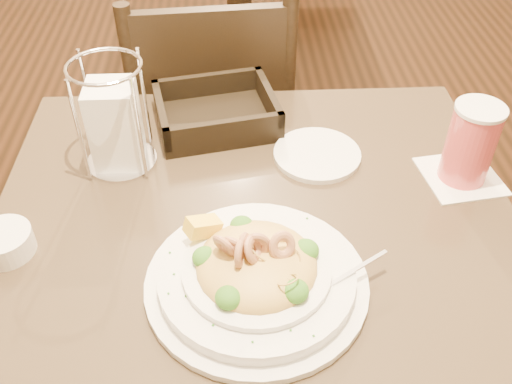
{
  "coord_description": "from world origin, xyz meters",
  "views": [
    {
      "loc": [
        -0.03,
        -0.65,
        1.42
      ],
      "look_at": [
        0.0,
        0.02,
        0.83
      ],
      "focal_mm": 40.0,
      "sensor_mm": 36.0,
      "label": 1
    }
  ],
  "objects_px": {
    "side_plate": "(317,155)",
    "butter_ramekin": "(5,242)",
    "dining_chair_near": "(213,132)",
    "drink_glass": "(470,144)",
    "pasta_bowl": "(256,272)",
    "napkin_caddy": "(115,123)",
    "bread_basket": "(216,114)",
    "main_table": "(257,322)"
  },
  "relations": [
    {
      "from": "side_plate",
      "to": "butter_ramekin",
      "type": "relative_size",
      "value": 1.85
    },
    {
      "from": "butter_ramekin",
      "to": "dining_chair_near",
      "type": "bearing_deg",
      "value": 64.8
    },
    {
      "from": "drink_glass",
      "to": "dining_chair_near",
      "type": "bearing_deg",
      "value": 132.43
    },
    {
      "from": "side_plate",
      "to": "butter_ramekin",
      "type": "distance_m",
      "value": 0.57
    },
    {
      "from": "pasta_bowl",
      "to": "drink_glass",
      "type": "relative_size",
      "value": 2.4
    },
    {
      "from": "dining_chair_near",
      "to": "napkin_caddy",
      "type": "xyz_separation_m",
      "value": [
        -0.16,
        -0.44,
        0.34
      ]
    },
    {
      "from": "side_plate",
      "to": "napkin_caddy",
      "type": "bearing_deg",
      "value": 179.62
    },
    {
      "from": "dining_chair_near",
      "to": "bread_basket",
      "type": "relative_size",
      "value": 3.46
    },
    {
      "from": "dining_chair_near",
      "to": "bread_basket",
      "type": "xyz_separation_m",
      "value": [
        0.02,
        -0.32,
        0.27
      ]
    },
    {
      "from": "pasta_bowl",
      "to": "main_table",
      "type": "bearing_deg",
      "value": 86.77
    },
    {
      "from": "main_table",
      "to": "bread_basket",
      "type": "bearing_deg",
      "value": 101.33
    },
    {
      "from": "drink_glass",
      "to": "napkin_caddy",
      "type": "relative_size",
      "value": 0.73
    },
    {
      "from": "main_table",
      "to": "pasta_bowl",
      "type": "height_order",
      "value": "pasta_bowl"
    },
    {
      "from": "side_plate",
      "to": "butter_ramekin",
      "type": "bearing_deg",
      "value": -157.34
    },
    {
      "from": "main_table",
      "to": "side_plate",
      "type": "height_order",
      "value": "side_plate"
    },
    {
      "from": "drink_glass",
      "to": "bread_basket",
      "type": "bearing_deg",
      "value": 156.49
    },
    {
      "from": "dining_chair_near",
      "to": "side_plate",
      "type": "distance_m",
      "value": 0.55
    },
    {
      "from": "drink_glass",
      "to": "main_table",
      "type": "bearing_deg",
      "value": -160.85
    },
    {
      "from": "napkin_caddy",
      "to": "main_table",
      "type": "bearing_deg",
      "value": -40.52
    },
    {
      "from": "main_table",
      "to": "butter_ramekin",
      "type": "xyz_separation_m",
      "value": [
        -0.4,
        -0.01,
        0.26
      ]
    },
    {
      "from": "side_plate",
      "to": "drink_glass",
      "type": "bearing_deg",
      "value": -16.09
    },
    {
      "from": "main_table",
      "to": "butter_ramekin",
      "type": "height_order",
      "value": "butter_ramekin"
    },
    {
      "from": "drink_glass",
      "to": "side_plate",
      "type": "height_order",
      "value": "drink_glass"
    },
    {
      "from": "side_plate",
      "to": "bread_basket",
      "type": "bearing_deg",
      "value": 147.77
    },
    {
      "from": "main_table",
      "to": "dining_chair_near",
      "type": "bearing_deg",
      "value": 97.75
    },
    {
      "from": "main_table",
      "to": "dining_chair_near",
      "type": "height_order",
      "value": "dining_chair_near"
    },
    {
      "from": "dining_chair_near",
      "to": "butter_ramekin",
      "type": "xyz_separation_m",
      "value": [
        -0.31,
        -0.66,
        0.27
      ]
    },
    {
      "from": "main_table",
      "to": "pasta_bowl",
      "type": "xyz_separation_m",
      "value": [
        -0.01,
        -0.1,
        0.27
      ]
    },
    {
      "from": "napkin_caddy",
      "to": "butter_ramekin",
      "type": "bearing_deg",
      "value": -124.79
    },
    {
      "from": "bread_basket",
      "to": "napkin_caddy",
      "type": "distance_m",
      "value": 0.23
    },
    {
      "from": "napkin_caddy",
      "to": "drink_glass",
      "type": "bearing_deg",
      "value": -6.94
    },
    {
      "from": "dining_chair_near",
      "to": "drink_glass",
      "type": "height_order",
      "value": "dining_chair_near"
    },
    {
      "from": "napkin_caddy",
      "to": "dining_chair_near",
      "type": "bearing_deg",
      "value": 70.34
    },
    {
      "from": "pasta_bowl",
      "to": "drink_glass",
      "type": "bearing_deg",
      "value": 31.16
    },
    {
      "from": "dining_chair_near",
      "to": "side_plate",
      "type": "relative_size",
      "value": 5.55
    },
    {
      "from": "pasta_bowl",
      "to": "bread_basket",
      "type": "height_order",
      "value": "pasta_bowl"
    },
    {
      "from": "main_table",
      "to": "bread_basket",
      "type": "relative_size",
      "value": 3.35
    },
    {
      "from": "drink_glass",
      "to": "napkin_caddy",
      "type": "height_order",
      "value": "napkin_caddy"
    },
    {
      "from": "pasta_bowl",
      "to": "side_plate",
      "type": "height_order",
      "value": "pasta_bowl"
    },
    {
      "from": "bread_basket",
      "to": "side_plate",
      "type": "relative_size",
      "value": 1.6
    },
    {
      "from": "dining_chair_near",
      "to": "bread_basket",
      "type": "distance_m",
      "value": 0.42
    },
    {
      "from": "pasta_bowl",
      "to": "drink_glass",
      "type": "distance_m",
      "value": 0.46
    }
  ]
}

